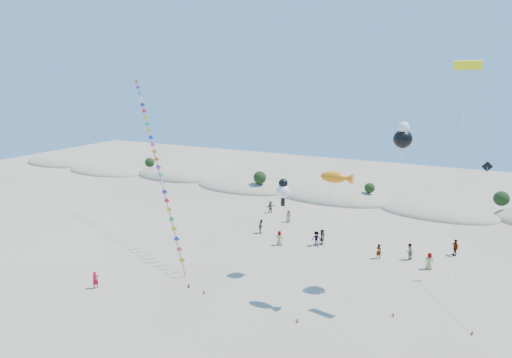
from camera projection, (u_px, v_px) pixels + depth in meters
The scene contains 10 objects.
ground at pixel (146, 355), 29.91m from camera, with size 160.00×160.00×0.00m, color gray.
dune_ridge at pixel (337, 198), 68.85m from camera, with size 145.30×11.49×5.57m.
kite_train at pixel (156, 157), 49.92m from camera, with size 20.41×17.38×19.20m.
fish_kite at pixel (337, 178), 35.02m from camera, with size 2.74×5.37×11.43m.
cartoon_kite_low at pixel (283, 190), 40.88m from camera, with size 5.24×8.03×9.58m.
cartoon_kite_high at pixel (403, 137), 37.26m from camera, with size 2.15×6.89×15.21m.
parafoil_kite at pixel (467, 73), 32.46m from camera, with size 2.06×15.17×20.23m.
dark_kite at pixel (484, 206), 37.51m from camera, with size 0.98×11.44×11.43m.
flyer_foreground at pixel (95, 280), 39.26m from camera, with size 0.58×0.38×1.60m, color #AA0D1E.
beachgoers at pixel (331, 234), 50.54m from camera, with size 25.53×12.04×1.85m.
Camera 1 is at (18.52, -20.17, 18.87)m, focal length 30.00 mm.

